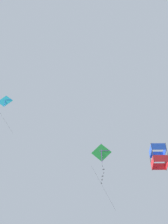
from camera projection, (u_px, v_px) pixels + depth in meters
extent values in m
cube|color=#1EB2C6|center=(5.00, 101.00, 38.47)|extent=(1.85, 0.63, 1.80)
cylinder|color=blue|center=(5.00, 101.00, 38.45)|extent=(0.15, 0.99, 1.98)
cylinder|color=blue|center=(5.00, 100.00, 38.58)|extent=(1.45, 0.55, 0.04)
cylinder|color=#47474C|center=(6.00, 123.00, 37.88)|extent=(2.06, 0.56, 3.12)
cube|color=blue|center=(159.00, 146.00, 31.09)|extent=(1.39, 0.40, 0.71)
cube|color=blue|center=(157.00, 155.00, 32.10)|extent=(1.39, 0.40, 0.71)
cube|color=blue|center=(165.00, 151.00, 31.58)|extent=(0.22, 1.52, 1.09)
cube|color=blue|center=(151.00, 151.00, 31.60)|extent=(0.22, 1.52, 1.09)
cube|color=red|center=(161.00, 158.00, 30.16)|extent=(1.39, 0.40, 0.71)
cube|color=red|center=(159.00, 167.00, 31.17)|extent=(1.39, 0.40, 0.71)
cube|color=red|center=(167.00, 162.00, 30.65)|extent=(0.22, 1.52, 1.09)
cube|color=red|center=(152.00, 163.00, 30.68)|extent=(0.22, 1.52, 1.09)
cylinder|color=#332D28|center=(167.00, 152.00, 30.61)|extent=(0.13, 0.67, 2.14)
cylinder|color=#332D28|center=(152.00, 152.00, 30.63)|extent=(0.13, 0.67, 2.14)
cylinder|color=#332D28|center=(165.00, 161.00, 31.62)|extent=(0.13, 0.67, 2.14)
cylinder|color=#332D28|center=(151.00, 161.00, 31.65)|extent=(0.13, 0.67, 2.14)
cube|color=green|center=(101.00, 153.00, 30.17)|extent=(1.85, 0.45, 1.86)
cylinder|color=purple|center=(101.00, 152.00, 30.14)|extent=(0.06, 0.65, 2.11)
cylinder|color=purple|center=(101.00, 151.00, 30.25)|extent=(1.47, 0.50, 0.04)
cylinder|color=#47474C|center=(102.00, 164.00, 29.36)|extent=(0.03, 0.02, 0.32)
cube|color=black|center=(102.00, 166.00, 29.28)|extent=(0.06, 0.17, 0.06)
cylinder|color=#47474C|center=(103.00, 168.00, 29.22)|extent=(0.01, 0.11, 0.32)
cube|color=black|center=(104.00, 169.00, 29.15)|extent=(0.17, 0.04, 0.06)
cylinder|color=#47474C|center=(104.00, 171.00, 29.10)|extent=(0.04, 0.02, 0.32)
cube|color=black|center=(104.00, 173.00, 29.04)|extent=(0.03, 0.17, 0.06)
cylinder|color=#47474C|center=(103.00, 174.00, 28.95)|extent=(0.05, 0.12, 0.32)
cube|color=black|center=(103.00, 176.00, 28.86)|extent=(0.15, 0.11, 0.06)
cylinder|color=#47474C|center=(102.00, 178.00, 28.80)|extent=(0.05, 0.07, 0.32)
cube|color=black|center=(102.00, 180.00, 28.75)|extent=(0.11, 0.15, 0.06)
cylinder|color=#47474C|center=(102.00, 181.00, 28.65)|extent=(0.07, 0.08, 0.32)
cube|color=black|center=(101.00, 183.00, 28.55)|extent=(0.13, 0.14, 0.06)
cylinder|color=#47474C|center=(103.00, 188.00, 29.46)|extent=(2.05, 0.41, 4.08)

